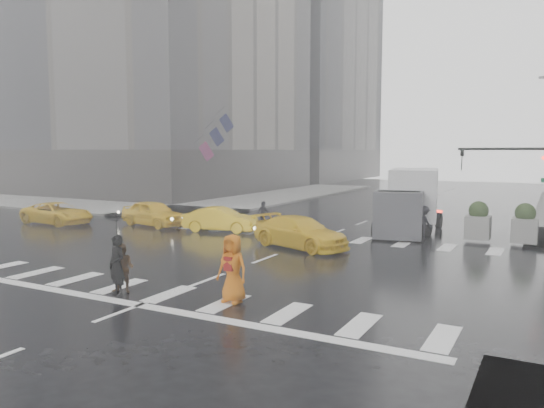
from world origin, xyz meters
The scene contains 19 objects.
ground centered at (0.00, 0.00, 0.00)m, with size 120.00×120.00×0.00m, color black.
sidewalk_nw centered at (-19.50, 17.50, 0.07)m, with size 35.00×35.00×0.15m, color gray.
building_nw centered at (-29.00, 27.00, 17.25)m, with size 26.05×26.05×38.00m.
building_nw_far centered at (-29.00, 56.00, 20.19)m, with size 26.05×26.05×44.00m.
road_markings centered at (0.00, 0.00, 0.01)m, with size 18.00×48.00×0.01m, color silver, non-canonical shape.
traffic_signal_pole centered at (9.01, 8.01, 3.22)m, with size 4.45×0.42×4.50m.
planter_west centered at (7.00, 8.20, 0.98)m, with size 1.10×1.10×1.80m.
planter_mid centered at (9.00, 8.20, 0.98)m, with size 1.10×1.10×1.80m.
flag_cluster centered at (-15.08, 18.50, 5.64)m, with size 2.87×3.06×4.69m.
pedestrian_black centered at (-1.31, -6.80, 1.57)m, with size 1.19×1.20×2.43m.
pedestrian_brown centered at (-1.35, -6.53, 0.76)m, with size 0.74×0.58×1.52m, color #412A17.
pedestrian_orange centered at (2.13, -5.79, 0.98)m, with size 0.99×0.67×1.96m.
pedestrian_far_a centered at (-4.12, 7.27, 0.76)m, with size 0.89×0.54×1.52m, color black.
pedestrian_far_b centered at (4.52, 8.02, 0.81)m, with size 1.04×0.58×1.61m, color black.
taxi_front centered at (-10.15, 5.09, 0.73)m, with size 1.73×4.29×1.46m, color yellow.
taxi_mid centered at (-5.53, 5.10, 0.65)m, with size 1.38×3.97×1.31m, color yellow.
taxi_rear centered at (0.23, 2.82, 0.70)m, with size 1.95×4.23×1.39m, color yellow.
taxi_far centered at (-15.68, 3.01, 0.64)m, with size 2.12×4.07×1.28m, color yellow.
box_truck centered at (3.50, 9.33, 1.78)m, with size 2.36×6.29×3.34m.
Camera 1 is at (10.12, -18.32, 4.33)m, focal length 35.00 mm.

